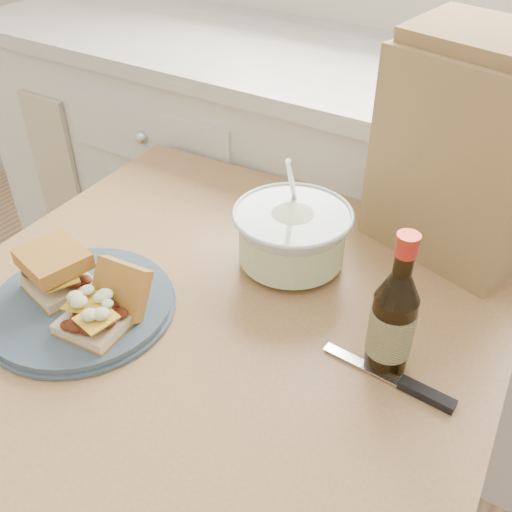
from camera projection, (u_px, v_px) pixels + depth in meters
The scene contains 9 objects.
cabinet_run at pixel (358, 229), 1.64m from camera, with size 2.50×0.64×0.94m.
dining_table at pixel (216, 355), 1.00m from camera, with size 0.97×0.97×0.76m.
plate at pixel (81, 305), 0.93m from camera, with size 0.30×0.30×0.02m, color #3C5161.
sandwich_left at pixel (56, 271), 0.93m from camera, with size 0.12×0.11×0.07m.
sandwich_right at pixel (103, 307), 0.87m from camera, with size 0.11×0.14×0.08m.
coleslaw_bowl at pixel (292, 238), 1.00m from camera, with size 0.21×0.21×0.21m.
beer_bottle at pixel (393, 321), 0.79m from camera, with size 0.06×0.06×0.23m.
knife at pixel (409, 386), 0.80m from camera, with size 0.20×0.03×0.01m.
paper_bag at pixel (465, 158), 0.98m from camera, with size 0.28×0.18×0.36m, color #A98351.
Camera 1 is at (0.50, 0.40, 1.38)m, focal length 40.00 mm.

